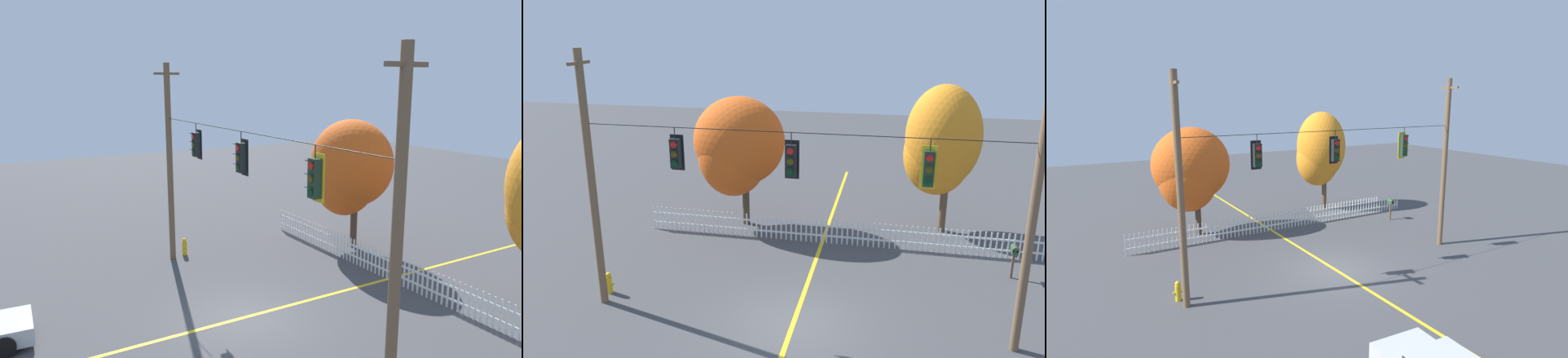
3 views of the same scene
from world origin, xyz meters
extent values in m
plane|color=#424244|center=(0.00, 0.00, 0.00)|extent=(80.00, 80.00, 0.00)
cube|color=gold|center=(0.00, 0.00, 0.00)|extent=(0.16, 36.00, 0.01)
cylinder|color=brown|center=(-6.67, 0.00, 4.29)|extent=(0.26, 0.26, 8.58)
cylinder|color=brown|center=(6.67, 0.00, 4.29)|extent=(0.26, 0.26, 8.58)
cube|color=brown|center=(-6.67, 0.00, 8.13)|extent=(0.10, 1.10, 0.10)
cylinder|color=black|center=(0.00, 0.00, 6.27)|extent=(13.15, 0.02, 0.02)
cylinder|color=black|center=(-3.70, 0.00, 6.10)|extent=(0.03, 0.03, 0.35)
cube|color=black|center=(-3.70, 0.13, 5.46)|extent=(0.43, 0.02, 1.13)
cube|color=black|center=(-3.70, 0.00, 5.46)|extent=(0.30, 0.24, 0.91)
cylinder|color=red|center=(-3.70, -0.14, 5.77)|extent=(0.20, 0.03, 0.20)
cube|color=black|center=(-3.70, -0.18, 5.88)|extent=(0.22, 0.12, 0.06)
cylinder|color=#463B09|center=(-3.70, -0.14, 5.46)|extent=(0.20, 0.03, 0.20)
cube|color=black|center=(-3.70, -0.18, 5.58)|extent=(0.22, 0.12, 0.06)
cylinder|color=#073513|center=(-3.70, -0.14, 5.16)|extent=(0.20, 0.03, 0.20)
cube|color=black|center=(-3.70, -0.18, 5.28)|extent=(0.22, 0.12, 0.06)
cylinder|color=black|center=(-0.09, 0.00, 6.09)|extent=(0.03, 0.03, 0.36)
cube|color=black|center=(-0.09, 0.13, 5.44)|extent=(0.43, 0.02, 1.17)
cube|color=black|center=(-0.09, 0.00, 5.44)|extent=(0.30, 0.24, 0.95)
cylinder|color=red|center=(-0.09, -0.14, 5.75)|extent=(0.20, 0.03, 0.20)
cube|color=black|center=(-0.09, -0.18, 5.87)|extent=(0.22, 0.12, 0.06)
cylinder|color=#463B09|center=(-0.09, -0.14, 5.44)|extent=(0.20, 0.03, 0.20)
cube|color=black|center=(-0.09, -0.18, 5.55)|extent=(0.22, 0.12, 0.06)
cylinder|color=#073513|center=(-0.09, -0.14, 5.12)|extent=(0.20, 0.03, 0.20)
cube|color=black|center=(-0.09, -0.18, 5.24)|extent=(0.22, 0.12, 0.06)
cylinder|color=black|center=(3.82, 0.00, 6.10)|extent=(0.03, 0.03, 0.35)
cube|color=yellow|center=(3.82, 0.13, 5.42)|extent=(0.43, 0.02, 1.25)
cube|color=#1E3323|center=(3.82, 0.00, 5.42)|extent=(0.30, 0.24, 1.01)
cylinder|color=red|center=(3.82, -0.14, 5.76)|extent=(0.20, 0.03, 0.20)
cube|color=#1E3323|center=(3.82, -0.18, 5.87)|extent=(0.22, 0.12, 0.06)
cylinder|color=#463B09|center=(3.82, -0.14, 5.42)|extent=(0.20, 0.03, 0.20)
cube|color=#1E3323|center=(3.82, -0.18, 5.54)|extent=(0.22, 0.12, 0.06)
cylinder|color=#073513|center=(3.82, -0.14, 5.08)|extent=(0.20, 0.03, 0.20)
cube|color=#1E3323|center=(3.82, -0.18, 5.20)|extent=(0.22, 0.12, 0.06)
cube|color=white|center=(-7.92, 6.57, 0.55)|extent=(0.06, 0.04, 1.10)
cube|color=white|center=(-7.70, 6.57, 0.55)|extent=(0.06, 0.04, 1.10)
cube|color=white|center=(-7.47, 6.57, 0.55)|extent=(0.06, 0.04, 1.10)
cube|color=white|center=(-7.25, 6.57, 0.55)|extent=(0.06, 0.04, 1.10)
cube|color=white|center=(-7.02, 6.57, 0.55)|extent=(0.06, 0.04, 1.10)
cube|color=white|center=(-6.80, 6.57, 0.55)|extent=(0.06, 0.04, 1.10)
cube|color=white|center=(-6.57, 6.57, 0.55)|extent=(0.06, 0.04, 1.10)
cube|color=white|center=(-6.34, 6.57, 0.55)|extent=(0.06, 0.04, 1.10)
cube|color=white|center=(-6.12, 6.57, 0.55)|extent=(0.06, 0.04, 1.10)
cube|color=white|center=(-5.89, 6.57, 0.55)|extent=(0.06, 0.04, 1.10)
cube|color=white|center=(-5.67, 6.57, 0.55)|extent=(0.06, 0.04, 1.10)
cube|color=white|center=(-5.44, 6.57, 0.55)|extent=(0.06, 0.04, 1.10)
cube|color=white|center=(-5.22, 6.57, 0.55)|extent=(0.06, 0.04, 1.10)
cube|color=white|center=(-4.99, 6.57, 0.55)|extent=(0.06, 0.04, 1.10)
cube|color=white|center=(-4.77, 6.57, 0.55)|extent=(0.06, 0.04, 1.10)
cube|color=white|center=(-4.54, 6.57, 0.55)|extent=(0.06, 0.04, 1.10)
cube|color=white|center=(-4.32, 6.57, 0.55)|extent=(0.06, 0.04, 1.10)
cube|color=white|center=(-4.09, 6.57, 0.55)|extent=(0.06, 0.04, 1.10)
cube|color=white|center=(-3.86, 6.57, 0.55)|extent=(0.06, 0.04, 1.10)
cube|color=white|center=(-3.64, 6.57, 0.55)|extent=(0.06, 0.04, 1.10)
cube|color=white|center=(-3.41, 6.57, 0.55)|extent=(0.06, 0.04, 1.10)
cube|color=white|center=(-3.19, 6.57, 0.55)|extent=(0.06, 0.04, 1.10)
cube|color=white|center=(-2.96, 6.57, 0.55)|extent=(0.06, 0.04, 1.10)
cube|color=white|center=(-2.74, 6.57, 0.55)|extent=(0.06, 0.04, 1.10)
cube|color=white|center=(-2.51, 6.57, 0.55)|extent=(0.06, 0.04, 1.10)
cube|color=white|center=(-2.29, 6.57, 0.55)|extent=(0.06, 0.04, 1.10)
cube|color=white|center=(-2.06, 6.57, 0.55)|extent=(0.06, 0.04, 1.10)
cube|color=white|center=(-1.83, 6.57, 0.55)|extent=(0.06, 0.04, 1.10)
cube|color=white|center=(-1.61, 6.57, 0.55)|extent=(0.06, 0.04, 1.10)
cube|color=white|center=(-1.38, 6.57, 0.55)|extent=(0.06, 0.04, 1.10)
cube|color=white|center=(-1.16, 6.57, 0.55)|extent=(0.06, 0.04, 1.10)
cube|color=white|center=(-0.93, 6.57, 0.55)|extent=(0.06, 0.04, 1.10)
cube|color=white|center=(-0.71, 6.57, 0.55)|extent=(0.06, 0.04, 1.10)
cube|color=white|center=(-0.48, 6.57, 0.55)|extent=(0.06, 0.04, 1.10)
cube|color=white|center=(-0.26, 6.57, 0.55)|extent=(0.06, 0.04, 1.10)
cube|color=white|center=(-0.03, 6.57, 0.55)|extent=(0.06, 0.04, 1.10)
cube|color=white|center=(0.19, 6.57, 0.55)|extent=(0.06, 0.04, 1.10)
cube|color=white|center=(0.42, 6.57, 0.55)|extent=(0.06, 0.04, 1.10)
cube|color=white|center=(0.65, 6.57, 0.55)|extent=(0.06, 0.04, 1.10)
cube|color=white|center=(0.87, 6.57, 0.55)|extent=(0.06, 0.04, 1.10)
cube|color=white|center=(1.10, 6.57, 0.55)|extent=(0.06, 0.04, 1.10)
cube|color=white|center=(1.32, 6.57, 0.55)|extent=(0.06, 0.04, 1.10)
cube|color=white|center=(1.55, 6.57, 0.55)|extent=(0.06, 0.04, 1.10)
cube|color=white|center=(1.77, 6.57, 0.55)|extent=(0.06, 0.04, 1.10)
cube|color=white|center=(2.00, 6.57, 0.55)|extent=(0.06, 0.04, 1.10)
cube|color=white|center=(2.22, 6.57, 0.55)|extent=(0.06, 0.04, 1.10)
cube|color=white|center=(2.45, 6.57, 0.55)|extent=(0.06, 0.04, 1.10)
cube|color=white|center=(2.68, 6.57, 0.55)|extent=(0.06, 0.04, 1.10)
cube|color=white|center=(2.90, 6.57, 0.55)|extent=(0.06, 0.04, 1.10)
cube|color=white|center=(3.13, 6.57, 0.55)|extent=(0.06, 0.04, 1.10)
cube|color=white|center=(3.35, 6.57, 0.55)|extent=(0.06, 0.04, 1.10)
cube|color=white|center=(3.58, 6.57, 0.55)|extent=(0.06, 0.04, 1.10)
cube|color=white|center=(3.80, 6.57, 0.55)|extent=(0.06, 0.04, 1.10)
cube|color=white|center=(4.03, 6.57, 0.55)|extent=(0.06, 0.04, 1.10)
cube|color=white|center=(4.25, 6.57, 0.55)|extent=(0.06, 0.04, 1.10)
cube|color=white|center=(4.48, 6.57, 0.55)|extent=(0.06, 0.04, 1.10)
cube|color=white|center=(4.70, 6.57, 0.55)|extent=(0.06, 0.04, 1.10)
cube|color=white|center=(4.93, 6.57, 0.55)|extent=(0.06, 0.04, 1.10)
cube|color=white|center=(5.16, 6.57, 0.55)|extent=(0.06, 0.04, 1.10)
cube|color=white|center=(5.38, 6.57, 0.55)|extent=(0.06, 0.04, 1.10)
cube|color=white|center=(5.61, 6.57, 0.55)|extent=(0.06, 0.04, 1.10)
cube|color=white|center=(5.83, 6.57, 0.55)|extent=(0.06, 0.04, 1.10)
cube|color=white|center=(6.06, 6.57, 0.55)|extent=(0.06, 0.04, 1.10)
cube|color=white|center=(6.28, 6.57, 0.55)|extent=(0.06, 0.04, 1.10)
cube|color=white|center=(6.51, 6.57, 0.55)|extent=(0.06, 0.04, 1.10)
cube|color=white|center=(6.73, 6.57, 0.55)|extent=(0.06, 0.04, 1.10)
cube|color=white|center=(6.96, 6.57, 0.55)|extent=(0.06, 0.04, 1.10)
cube|color=white|center=(7.19, 6.57, 0.55)|extent=(0.06, 0.04, 1.10)
cube|color=white|center=(7.41, 6.57, 0.55)|extent=(0.06, 0.04, 1.10)
cube|color=white|center=(7.64, 6.57, 0.55)|extent=(0.06, 0.04, 1.10)
cube|color=white|center=(7.86, 6.57, 0.55)|extent=(0.06, 0.04, 1.10)
cube|color=white|center=(8.09, 6.57, 0.55)|extent=(0.06, 0.04, 1.10)
cube|color=white|center=(8.31, 6.57, 0.55)|extent=(0.06, 0.04, 1.10)
cube|color=white|center=(8.54, 6.57, 0.55)|extent=(0.06, 0.04, 1.10)
cube|color=white|center=(8.76, 6.57, 0.55)|extent=(0.06, 0.04, 1.10)
cube|color=white|center=(8.99, 6.57, 0.55)|extent=(0.06, 0.04, 1.10)
cube|color=white|center=(0.87, 6.60, 0.33)|extent=(17.59, 0.03, 0.08)
cube|color=white|center=(0.87, 6.60, 0.79)|extent=(17.59, 0.03, 0.08)
cylinder|color=#473828|center=(-3.87, 8.10, 1.18)|extent=(0.32, 0.32, 2.35)
ellipsoid|color=#DB5619|center=(-4.37, 7.83, 3.52)|extent=(3.26, 3.05, 4.04)
ellipsoid|color=#DB5619|center=(-4.12, 8.04, 4.04)|extent=(4.23, 3.58, 4.10)
cylinder|color=brown|center=(5.20, 9.04, 1.30)|extent=(0.33, 0.33, 2.60)
ellipsoid|color=orange|center=(4.75, 9.18, 3.60)|extent=(2.97, 2.73, 3.71)
ellipsoid|color=orange|center=(4.95, 9.07, 4.44)|extent=(3.30, 3.22, 4.61)
cylinder|color=gold|center=(-6.83, 0.62, 0.31)|extent=(0.22, 0.22, 0.63)
sphere|color=gold|center=(-6.83, 0.62, 0.69)|extent=(0.20, 0.20, 0.20)
cylinder|color=gold|center=(-6.98, 0.62, 0.34)|extent=(0.08, 0.08, 0.08)
cylinder|color=gold|center=(-6.68, 0.62, 0.34)|extent=(0.08, 0.08, 0.08)
cube|color=brown|center=(7.47, 4.80, 0.51)|extent=(0.08, 0.08, 1.01)
cube|color=#2D4C2D|center=(7.47, 4.80, 1.12)|extent=(0.22, 0.44, 0.20)
cylinder|color=#2D4C2D|center=(7.47, 4.80, 1.22)|extent=(0.22, 0.44, 0.22)
cube|color=red|center=(7.60, 4.70, 1.23)|extent=(0.02, 0.08, 0.12)
camera|label=1|loc=(13.69, -7.35, 7.81)|focal=34.28mm
camera|label=2|loc=(2.82, -14.66, 9.42)|focal=36.40mm
camera|label=3|loc=(-10.08, -14.65, 7.61)|focal=28.78mm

